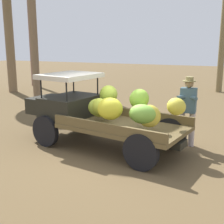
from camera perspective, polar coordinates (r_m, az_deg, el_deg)
name	(u,v)px	position (r m, az deg, el deg)	size (l,w,h in m)	color
ground_plane	(108,150)	(7.73, -0.82, -7.13)	(60.00, 60.00, 0.00)	brown
truck	(95,112)	(7.82, -3.20, 0.05)	(4.63, 2.39, 1.85)	black
farmer	(188,107)	(8.00, 14.14, 0.92)	(0.53, 0.46, 1.82)	#BFB0AC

